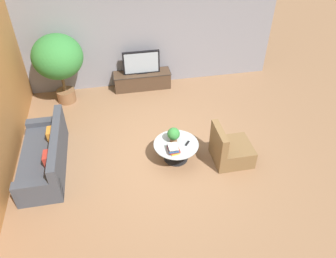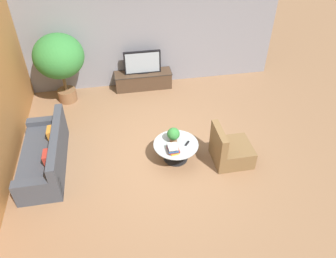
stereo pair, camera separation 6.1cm
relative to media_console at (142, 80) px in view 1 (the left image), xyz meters
name	(u,v)px [view 1 (the left image)]	position (x,y,z in m)	size (l,w,h in m)	color
ground_plane	(165,155)	(0.12, -2.94, -0.25)	(24.00, 24.00, 0.00)	#8C6647
back_wall_stone	(143,33)	(0.12, 0.32, 1.25)	(7.40, 0.12, 3.00)	gray
media_console	(142,80)	(0.00, 0.00, 0.00)	(1.61, 0.50, 0.47)	#473323
television	(141,63)	(0.00, 0.00, 0.55)	(1.01, 0.13, 0.65)	black
coffee_table	(176,148)	(0.33, -3.08, 0.05)	(0.96, 0.96, 0.42)	black
couch_by_wall	(46,157)	(-2.40, -2.79, 0.03)	(0.84, 2.13, 0.84)	#3D424C
armchair_wicker	(230,150)	(1.45, -3.33, 0.03)	(0.80, 0.76, 0.86)	brown
potted_palm_tall	(58,58)	(-2.11, -0.29, 1.02)	(1.26, 1.26, 1.87)	brown
potted_plant_tabletop	(174,134)	(0.29, -2.97, 0.35)	(0.27, 0.27, 0.33)	brown
book_stack	(173,149)	(0.22, -3.28, 0.24)	(0.24, 0.29, 0.14)	gold
remote_black	(187,143)	(0.56, -3.11, 0.18)	(0.04, 0.16, 0.02)	black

